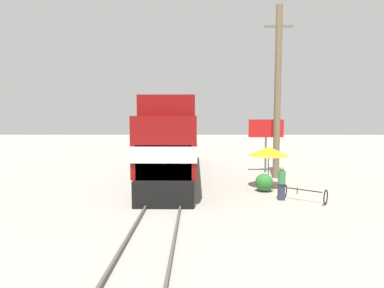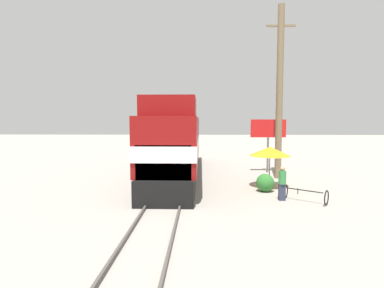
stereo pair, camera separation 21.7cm
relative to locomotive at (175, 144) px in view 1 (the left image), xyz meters
The scene contains 10 objects.
ground_plane 3.73m from the locomotive, 90.00° to the right, with size 120.00×120.00×0.00m, color gray.
rail_near 3.76m from the locomotive, 103.09° to the right, with size 0.08×33.77×0.15m, color #4C4742.
rail_far 3.76m from the locomotive, 76.91° to the right, with size 0.08×33.77×0.15m, color #4C4742.
locomotive is the anchor object (origin of this frame).
utility_pole 7.38m from the locomotive, ahead, with size 1.80×0.41×10.81m.
vendor_umbrella 6.44m from the locomotive, 33.83° to the right, with size 2.20×2.20×2.26m.
billboard_sign 6.50m from the locomotive, 11.31° to the left, with size 2.46×0.12×3.75m.
shrub_cluster 6.87m from the locomotive, 42.42° to the right, with size 0.93×0.93×0.93m, color #2D722D.
person_bystander 8.28m from the locomotive, 49.30° to the right, with size 0.34×0.34×1.60m.
bicycle 9.18m from the locomotive, 45.59° to the right, with size 1.92×1.65×0.67m.
Camera 1 is at (1.37, -16.81, 3.69)m, focal length 28.00 mm.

